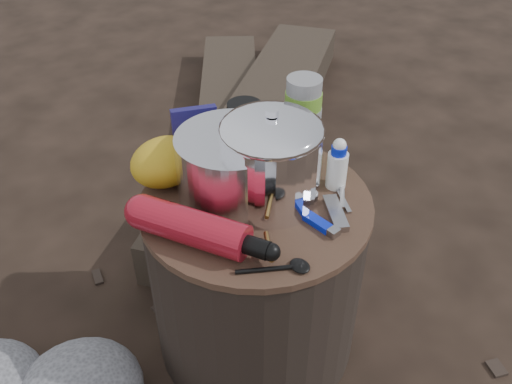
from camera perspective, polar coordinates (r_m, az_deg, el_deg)
ground at (r=1.50m, az=0.00°, el=-14.58°), size 60.00×60.00×0.00m
stump at (r=1.33m, az=0.00°, el=-8.60°), size 0.49×0.49×0.46m
log_main at (r=2.18m, az=0.69°, el=7.11°), size 1.54×1.25×0.14m
log_small at (r=2.31m, az=-2.79°, el=8.41°), size 0.96×1.20×0.11m
foil_windscreen at (r=1.16m, az=-2.52°, el=2.72°), size 0.23×0.23×0.14m
camping_pot at (r=1.12m, az=1.57°, el=3.45°), size 0.20×0.20×0.20m
fuel_bottle at (r=1.06m, az=-6.62°, el=-3.66°), size 0.20×0.30×0.07m
thermos at (r=1.25m, az=4.80°, el=7.31°), size 0.08×0.08×0.20m
travel_mug at (r=1.31m, az=-1.17°, el=6.80°), size 0.08×0.08×0.12m
stuff_sack at (r=1.21m, az=-9.41°, el=3.09°), size 0.15×0.13×0.11m
food_pouch at (r=1.27m, az=-6.24°, el=5.88°), size 0.10×0.06×0.13m
lighter at (r=1.12m, az=6.34°, el=-3.08°), size 0.03×0.09×0.02m
multitool at (r=1.14m, az=8.22°, el=-2.17°), size 0.08×0.11×0.01m
pot_grabber at (r=1.20m, az=8.72°, el=-0.17°), size 0.10×0.12×0.01m
spork at (r=1.02m, az=1.09°, el=-7.96°), size 0.13×0.09×0.01m
squeeze_bottle at (r=1.20m, az=8.41°, el=2.70°), size 0.04×0.04×0.11m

